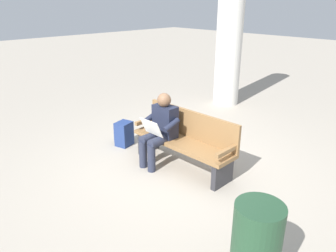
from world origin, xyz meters
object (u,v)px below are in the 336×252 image
(backpack, at_px, (124,134))
(trash_bin, at_px, (256,248))
(support_pillar, at_px, (230,25))
(person_seated, at_px, (160,128))
(bench_near, at_px, (185,139))

(backpack, xyz_separation_m, trash_bin, (-3.40, 1.07, 0.23))
(backpack, distance_m, support_pillar, 3.90)
(person_seated, xyz_separation_m, support_pillar, (1.25, -3.48, 1.33))
(person_seated, xyz_separation_m, backpack, (0.99, -0.00, -0.41))
(bench_near, height_order, support_pillar, support_pillar)
(backpack, bearing_deg, support_pillar, -85.80)
(person_seated, height_order, trash_bin, person_seated)
(trash_bin, bearing_deg, bench_near, -32.14)
(support_pillar, xyz_separation_m, trash_bin, (-3.65, 4.55, -1.51))
(bench_near, distance_m, backpack, 1.36)
(trash_bin, bearing_deg, person_seated, -23.94)
(backpack, height_order, trash_bin, trash_bin)
(trash_bin, bearing_deg, support_pillar, -51.22)
(backpack, bearing_deg, trash_bin, 162.52)
(person_seated, relative_size, trash_bin, 1.31)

